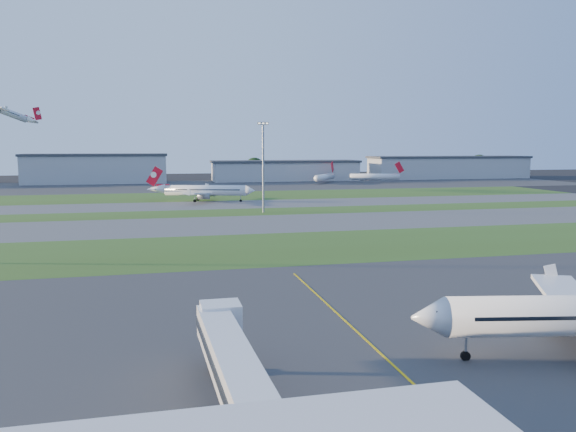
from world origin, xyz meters
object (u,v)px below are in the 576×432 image
object	(u,v)px
light_mast_centre	(263,161)
mini_jet_near	(325,177)
airliner_taxiing	(205,191)
mini_jet_far	(375,177)
jet_bridge	(238,379)

from	to	relation	value
light_mast_centre	mini_jet_near	bearing A→B (deg)	65.45
airliner_taxiing	mini_jet_far	world-z (taller)	airliner_taxiing
mini_jet_near	light_mast_centre	size ratio (longest dim) A/B	0.95
airliner_taxiing	mini_jet_near	bearing A→B (deg)	-112.88
jet_bridge	mini_jet_near	bearing A→B (deg)	71.88
mini_jet_far	airliner_taxiing	bearing A→B (deg)	-129.11
jet_bridge	mini_jet_far	size ratio (longest dim) A/B	0.95
mini_jet_near	mini_jet_far	distance (m)	26.77
mini_jet_far	light_mast_centre	bearing A→B (deg)	-114.35
airliner_taxiing	light_mast_centre	distance (m)	40.31
jet_bridge	airliner_taxiing	bearing A→B (deg)	86.04
airliner_taxiing	jet_bridge	bearing A→B (deg)	102.47
light_mast_centre	airliner_taxiing	bearing A→B (deg)	110.81
jet_bridge	airliner_taxiing	size ratio (longest dim) A/B	0.79
airliner_taxiing	light_mast_centre	size ratio (longest dim) A/B	1.31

